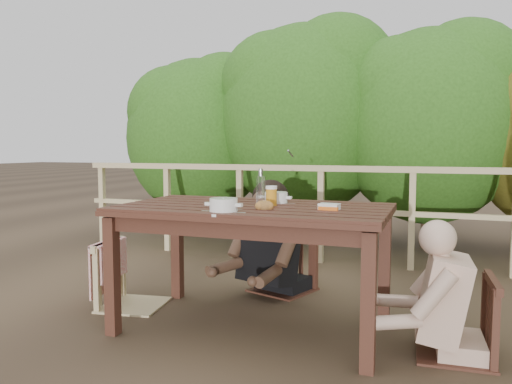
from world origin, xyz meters
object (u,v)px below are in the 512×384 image
(woman, at_px, (284,206))
(butter_tub, at_px, (329,208))
(soup_near, at_px, (224,206))
(tumbler, at_px, (265,207))
(bread_roll, at_px, (264,206))
(diner_right, at_px, (464,245))
(soup_far, at_px, (276,199))
(chair_right, at_px, (457,280))
(bottle, at_px, (261,188))
(beer_glass, at_px, (271,197))
(chair_left, at_px, (133,246))
(chair_far, at_px, (283,236))
(table, at_px, (253,268))

(woman, height_order, butter_tub, woman)
(soup_near, distance_m, tumbler, 0.26)
(soup_near, relative_size, bread_roll, 2.37)
(diner_right, xyz_separation_m, soup_far, (-1.18, 0.23, 0.20))
(diner_right, relative_size, butter_tub, 10.32)
(chair_right, relative_size, soup_near, 3.12)
(butter_tub, bearing_deg, chair_right, 8.06)
(bottle, bearing_deg, soup_near, -101.70)
(woman, height_order, beer_glass, woman)
(chair_left, relative_size, chair_right, 1.05)
(chair_far, xyz_separation_m, beer_glass, (0.18, -0.85, 0.41))
(bread_roll, height_order, bottle, bottle)
(diner_right, bearing_deg, butter_tub, 89.18)
(tumbler, bearing_deg, chair_right, 8.39)
(chair_left, distance_m, soup_near, 1.11)
(soup_near, height_order, butter_tub, soup_near)
(bottle, bearing_deg, beer_glass, -25.41)
(chair_far, height_order, diner_right, diner_right)
(chair_left, xyz_separation_m, woman, (0.93, 0.79, 0.25))
(soup_near, bearing_deg, chair_right, 13.74)
(tumbler, relative_size, butter_tub, 0.55)
(chair_right, height_order, soup_near, soup_near)
(chair_right, bearing_deg, table, -93.97)
(chair_far, height_order, tumbler, chair_far)
(bread_roll, bearing_deg, beer_glass, 95.33)
(soup_far, distance_m, bottle, 0.17)
(table, relative_size, bottle, 6.82)
(chair_left, xyz_separation_m, chair_right, (2.24, -0.13, -0.02))
(chair_right, height_order, bottle, bottle)
(chair_far, distance_m, butter_tub, 1.16)
(soup_far, height_order, butter_tub, soup_far)
(chair_far, relative_size, chair_right, 1.04)
(chair_far, xyz_separation_m, tumbler, (0.21, -1.07, 0.38))
(woman, xyz_separation_m, butter_tub, (0.58, -0.96, 0.12))
(butter_tub, bearing_deg, diner_right, 7.96)
(chair_left, distance_m, chair_far, 1.21)
(table, xyz_separation_m, chair_left, (-1.00, 0.11, 0.06))
(butter_tub, bearing_deg, chair_left, 179.46)
(soup_far, xyz_separation_m, butter_tub, (0.42, -0.26, -0.02))
(table, height_order, bread_roll, bread_roll)
(beer_glass, bearing_deg, diner_right, -2.61)
(bread_roll, bearing_deg, table, 129.90)
(table, height_order, chair_left, chair_left)
(soup_near, distance_m, bread_roll, 0.26)
(beer_glass, relative_size, tumbler, 2.12)
(table, height_order, bottle, bottle)
(woman, distance_m, bottle, 0.86)
(woman, bearing_deg, beer_glass, 121.20)
(tumbler, bearing_deg, beer_glass, 98.11)
(soup_near, height_order, soup_far, soup_near)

